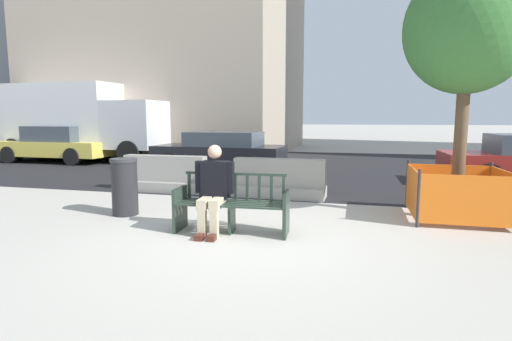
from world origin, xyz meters
TOP-DOWN VIEW (x-y plane):
  - ground_plane at (0.00, 0.00)m, footprint 200.00×200.00m
  - street_asphalt at (0.00, 8.70)m, footprint 120.00×12.00m
  - street_bench at (-0.24, 0.28)m, footprint 1.72×0.62m
  - seated_person at (-0.51, 0.20)m, footprint 0.59×0.74m
  - jersey_barrier_centre at (-0.06, 3.11)m, footprint 2.02×0.74m
  - jersey_barrier_left at (-2.80, 3.17)m, footprint 2.00×0.69m
  - street_tree at (3.22, 1.94)m, footprint 2.00×2.00m
  - construction_fence at (3.22, 1.94)m, footprint 1.47×1.47m
  - car_taxi_near at (-9.75, 7.88)m, footprint 4.61×2.06m
  - car_sedan_far at (-2.73, 6.98)m, footprint 4.22×1.96m
  - delivery_truck at (-9.21, 8.67)m, footprint 6.88×2.56m
  - trash_bin at (-2.42, 0.86)m, footprint 0.47×0.47m

SIDE VIEW (x-z plane):
  - ground_plane at x=0.00m, z-range 0.00..0.00m
  - street_asphalt at x=0.00m, z-range 0.00..0.01m
  - jersey_barrier_centre at x=-0.06m, z-range -0.08..0.76m
  - jersey_barrier_left at x=-2.80m, z-range -0.08..0.76m
  - street_bench at x=-0.24m, z-range -0.04..0.84m
  - construction_fence at x=3.22m, z-range 0.00..0.93m
  - trash_bin at x=-2.42m, z-range 0.00..1.01m
  - car_sedan_far at x=-2.73m, z-range 0.03..1.29m
  - seated_person at x=-0.51m, z-range 0.03..1.35m
  - car_taxi_near at x=-9.75m, z-range 0.00..1.40m
  - delivery_truck at x=-9.21m, z-range 0.16..3.21m
  - street_tree at x=3.22m, z-range 1.03..5.22m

